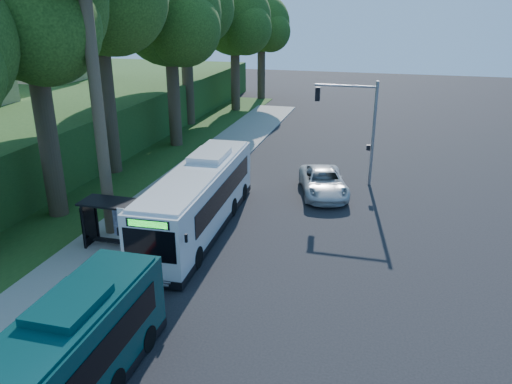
# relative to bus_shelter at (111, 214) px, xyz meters

# --- Properties ---
(ground) EXTENTS (140.00, 140.00, 0.00)m
(ground) POSITION_rel_bus_shelter_xyz_m (7.26, 2.86, -1.81)
(ground) COLOR black
(ground) RESTS_ON ground
(sidewalk) EXTENTS (4.50, 70.00, 0.12)m
(sidewalk) POSITION_rel_bus_shelter_xyz_m (-0.04, 2.86, -1.75)
(sidewalk) COLOR gray
(sidewalk) RESTS_ON ground
(red_curb) EXTENTS (0.25, 30.00, 0.13)m
(red_curb) POSITION_rel_bus_shelter_xyz_m (2.26, -1.14, -1.74)
(red_curb) COLOR maroon
(red_curb) RESTS_ON ground
(grass_verge) EXTENTS (8.00, 70.00, 0.06)m
(grass_verge) POSITION_rel_bus_shelter_xyz_m (-5.74, 7.86, -1.78)
(grass_verge) COLOR #234719
(grass_verge) RESTS_ON ground
(bus_shelter) EXTENTS (3.20, 1.51, 2.55)m
(bus_shelter) POSITION_rel_bus_shelter_xyz_m (0.00, 0.00, 0.00)
(bus_shelter) COLOR black
(bus_shelter) RESTS_ON ground
(stop_sign_pole) EXTENTS (0.35, 0.06, 3.17)m
(stop_sign_pole) POSITION_rel_bus_shelter_xyz_m (1.86, -2.14, 0.28)
(stop_sign_pole) COLOR gray
(stop_sign_pole) RESTS_ON ground
(traffic_signal_pole) EXTENTS (4.10, 0.30, 7.00)m
(traffic_signal_pole) POSITION_rel_bus_shelter_xyz_m (11.04, 12.86, 2.62)
(traffic_signal_pole) COLOR gray
(traffic_signal_pole) RESTS_ON ground
(hillside_backdrop) EXTENTS (24.00, 60.00, 8.80)m
(hillside_backdrop) POSITION_rel_bus_shelter_xyz_m (-19.04, 17.96, 0.63)
(hillside_backdrop) COLOR #234719
(hillside_backdrop) RESTS_ON ground
(tree_0) EXTENTS (8.40, 8.00, 15.70)m
(tree_0) POSITION_rel_bus_shelter_xyz_m (-5.14, 2.84, 9.40)
(tree_0) COLOR #382B1E
(tree_0) RESTS_ON ground
(tree_2) EXTENTS (8.82, 8.40, 15.12)m
(tree_2) POSITION_rel_bus_shelter_xyz_m (-4.64, 18.84, 8.67)
(tree_2) COLOR #382B1E
(tree_2) RESTS_ON ground
(tree_4) EXTENTS (8.40, 8.00, 14.14)m
(tree_4) POSITION_rel_bus_shelter_xyz_m (-4.14, 34.84, 7.92)
(tree_4) COLOR #382B1E
(tree_4) RESTS_ON ground
(tree_5) EXTENTS (7.35, 7.00, 12.86)m
(tree_5) POSITION_rel_bus_shelter_xyz_m (-3.16, 42.84, 7.16)
(tree_5) COLOR #382B1E
(tree_5) RESTS_ON ground
(white_bus) EXTENTS (3.18, 12.77, 3.78)m
(white_bus) POSITION_rel_bus_shelter_xyz_m (3.45, 3.22, 0.04)
(white_bus) COLOR silver
(white_bus) RESTS_ON ground
(pickup) EXTENTS (4.19, 6.38, 1.63)m
(pickup) POSITION_rel_bus_shelter_xyz_m (9.23, 10.26, -0.99)
(pickup) COLOR beige
(pickup) RESTS_ON ground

